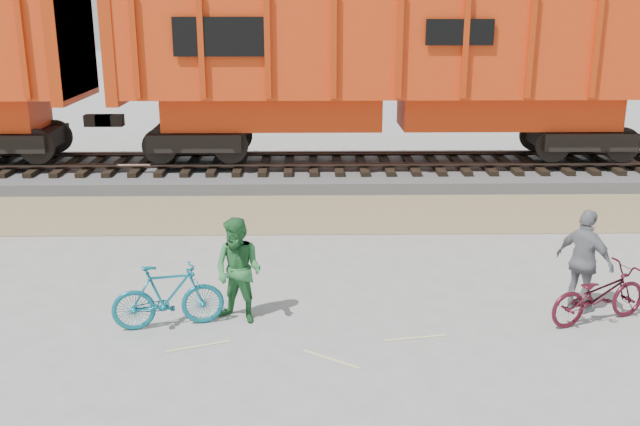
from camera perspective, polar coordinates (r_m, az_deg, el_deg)
The scene contains 9 objects.
ground at distance 10.67m, azimuth -3.66°, elevation -8.60°, with size 120.00×120.00×0.00m, color #9E9E99.
gravel_strip at distance 15.81m, azimuth -2.78°, elevation -0.06°, with size 120.00×3.00×0.02m, color #98815E.
ballast_bed at distance 19.16m, azimuth -2.48°, elevation 3.34°, with size 120.00×4.00×0.30m, color slate.
track at distance 19.09m, azimuth -2.49°, elevation 4.29°, with size 120.00×2.60×0.24m.
hopper_car_center at distance 18.83m, azimuth 5.73°, elevation 11.85°, with size 14.00×3.13×4.65m.
bicycle_teal at distance 10.50m, azimuth -12.07°, elevation -6.52°, with size 0.45×1.59×0.96m, color #11697E.
bicycle_maroon at distance 11.21m, azimuth 21.41°, elevation -6.08°, with size 0.57×1.65×0.86m, color #49101C.
person_man at distance 10.43m, azimuth -6.55°, elevation -4.61°, with size 0.76×0.59×1.57m, color #2C7138.
person_woman at distance 11.40m, azimuth 20.40°, elevation -3.64°, with size 0.94×0.39×1.60m, color gray.
Camera 1 is at (0.51, -9.64, 4.54)m, focal length 40.00 mm.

